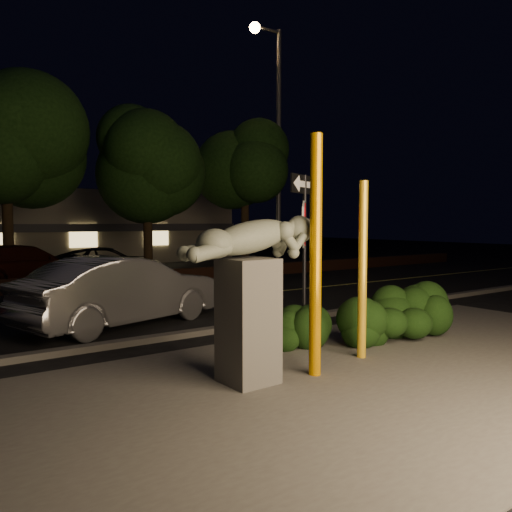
{
  "coord_description": "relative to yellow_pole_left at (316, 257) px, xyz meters",
  "views": [
    {
      "loc": [
        -5.38,
        -5.99,
        2.31
      ],
      "look_at": [
        0.55,
        2.48,
        1.6
      ],
      "focal_mm": 35.0,
      "sensor_mm": 36.0,
      "label": 1
    }
  ],
  "objects": [
    {
      "name": "patio",
      "position": [
        0.44,
        -0.53,
        -1.79
      ],
      "size": [
        14.0,
        6.0,
        0.02
      ],
      "primitive_type": "cube",
      "color": "#4C4944",
      "rests_on": "ground"
    },
    {
      "name": "streetlight",
      "position": [
        9.33,
        13.36,
        4.91
      ],
      "size": [
        1.7,
        0.49,
        11.27
      ],
      "rotation": [
        0.0,
        0.0,
        -0.04
      ],
      "color": "#494A4E",
      "rests_on": "ground"
    },
    {
      "name": "ground",
      "position": [
        0.44,
        10.47,
        -1.8
      ],
      "size": [
        90.0,
        90.0,
        0.0
      ],
      "primitive_type": "plane",
      "color": "black",
      "rests_on": "ground"
    },
    {
      "name": "parking_lot",
      "position": [
        0.44,
        17.47,
        -1.79
      ],
      "size": [
        40.0,
        12.0,
        0.01
      ],
      "primitive_type": "cube",
      "color": "black",
      "rests_on": "ground"
    },
    {
      "name": "silver_sedan",
      "position": [
        -1.05,
        5.19,
        -1.02
      ],
      "size": [
        4.99,
        2.97,
        1.55
      ],
      "primitive_type": "imported",
      "rotation": [
        0.0,
        0.0,
        1.87
      ],
      "color": "#B4B5BA",
      "rests_on": "ground"
    },
    {
      "name": "yellow_pole_right",
      "position": [
        1.29,
        0.27,
        -0.3
      ],
      "size": [
        0.15,
        0.15,
        2.99
      ],
      "primitive_type": "cylinder",
      "color": "yellow",
      "rests_on": "ground"
    },
    {
      "name": "hedge_right",
      "position": [
        2.24,
        0.78,
        -1.24
      ],
      "size": [
        1.73,
        0.95,
        1.12
      ],
      "primitive_type": "ellipsoid",
      "rotation": [
        0.0,
        0.0,
        0.02
      ],
      "color": "black",
      "rests_on": "ground"
    },
    {
      "name": "lane_marking",
      "position": [
        0.44,
        7.47,
        -1.78
      ],
      "size": [
        80.0,
        0.12,
        0.0
      ],
      "primitive_type": "cube",
      "color": "#CACA51",
      "rests_on": "road"
    },
    {
      "name": "brick_wall",
      "position": [
        0.44,
        11.77,
        -1.55
      ],
      "size": [
        40.0,
        0.35,
        0.5
      ],
      "primitive_type": "cube",
      "color": "#402014",
      "rests_on": "ground"
    },
    {
      "name": "hedge_center",
      "position": [
        1.01,
        1.52,
        -1.35
      ],
      "size": [
        1.78,
        0.92,
        0.9
      ],
      "primitive_type": "ellipsoid",
      "rotation": [
        0.0,
        0.0,
        -0.07
      ],
      "color": "black",
      "rests_on": "ground"
    },
    {
      "name": "tree_far_c",
      "position": [
        2.94,
        13.27,
        3.86
      ],
      "size": [
        4.8,
        4.8,
        7.84
      ],
      "color": "black",
      "rests_on": "ground"
    },
    {
      "name": "sculpture",
      "position": [
        -0.97,
        0.29,
        -0.31
      ],
      "size": [
        2.25,
        0.73,
        2.41
      ],
      "rotation": [
        0.0,
        0.0,
        0.04
      ],
      "color": "#4C4944",
      "rests_on": "ground"
    },
    {
      "name": "signpost",
      "position": [
        1.1,
        1.54,
        0.45
      ],
      "size": [
        0.99,
        0.47,
        3.17
      ],
      "rotation": [
        0.0,
        0.0,
        0.43
      ],
      "color": "black",
      "rests_on": "ground"
    },
    {
      "name": "tree_far_d",
      "position": [
        7.94,
        13.77,
        3.62
      ],
      "size": [
        4.4,
        4.4,
        7.42
      ],
      "color": "black",
      "rests_on": "ground"
    },
    {
      "name": "parked_car_dark",
      "position": [
        1.47,
        13.74,
        -1.14
      ],
      "size": [
        5.15,
        3.57,
        1.31
      ],
      "primitive_type": "imported",
      "rotation": [
        0.0,
        0.0,
        1.24
      ],
      "color": "black",
      "rests_on": "ground"
    },
    {
      "name": "yellow_pole_left",
      "position": [
        0.0,
        0.0,
        0.0
      ],
      "size": [
        0.18,
        0.18,
        3.6
      ],
      "primitive_type": "cylinder",
      "color": "orange",
      "rests_on": "ground"
    },
    {
      "name": "curb",
      "position": [
        0.44,
        3.37,
        -1.74
      ],
      "size": [
        80.0,
        0.25,
        0.12
      ],
      "primitive_type": "cube",
      "color": "#4C4944",
      "rests_on": "ground"
    },
    {
      "name": "building",
      "position": [
        0.44,
        25.46,
        0.2
      ],
      "size": [
        22.0,
        10.2,
        4.0
      ],
      "color": "#665D51",
      "rests_on": "ground"
    },
    {
      "name": "parked_car_darkred",
      "position": [
        -1.61,
        13.83,
        -1.05
      ],
      "size": [
        5.57,
        3.69,
        1.5
      ],
      "primitive_type": "imported",
      "rotation": [
        0.0,
        0.0,
        1.91
      ],
      "color": "#3C130A",
      "rests_on": "ground"
    },
    {
      "name": "tree_far_b",
      "position": [
        -2.06,
        13.67,
        4.25
      ],
      "size": [
        5.2,
        5.2,
        8.41
      ],
      "color": "black",
      "rests_on": "ground"
    },
    {
      "name": "road",
      "position": [
        0.44,
        7.47,
        -1.79
      ],
      "size": [
        80.0,
        8.0,
        0.01
      ],
      "primitive_type": "cube",
      "color": "black",
      "rests_on": "ground"
    },
    {
      "name": "hedge_far_right",
      "position": [
        3.28,
        0.83,
        -1.24
      ],
      "size": [
        1.8,
        1.34,
        1.12
      ],
      "primitive_type": "ellipsoid",
      "rotation": [
        0.0,
        0.0,
        -0.22
      ],
      "color": "black",
      "rests_on": "ground"
    }
  ]
}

